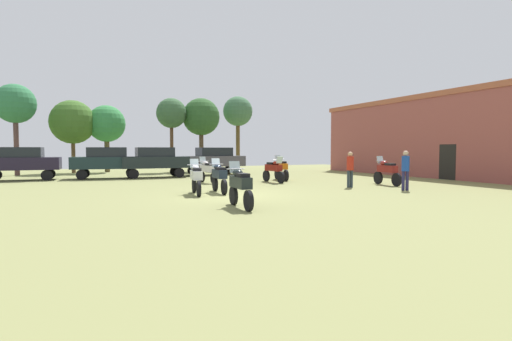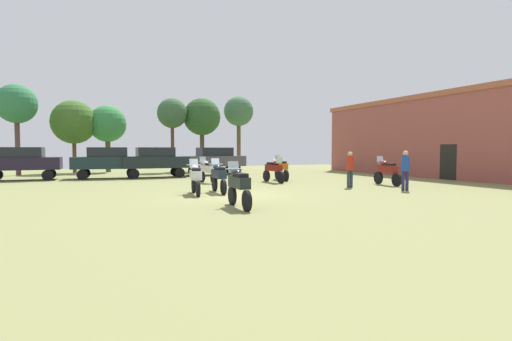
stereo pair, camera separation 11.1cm
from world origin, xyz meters
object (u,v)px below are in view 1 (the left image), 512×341
(motorcycle_5, at_px, (219,176))
(motorcycle_1, at_px, (387,171))
(person_2, at_px, (350,167))
(tree_6, at_px, (171,114))
(car_4, at_px, (21,161))
(tree_3, at_px, (15,105))
(car_2, at_px, (214,159))
(tree_7, at_px, (106,124))
(car_3, at_px, (155,160))
(motorcycle_7, at_px, (207,170))
(motorcycle_4, at_px, (196,177))
(motorcycle_8, at_px, (240,185))
(brick_building, at_px, (462,136))
(person_1, at_px, (405,167))
(motorcycle_6, at_px, (281,168))
(tree_5, at_px, (238,112))
(motorcycle_2, at_px, (274,170))
(car_1, at_px, (108,160))
(tree_8, at_px, (201,117))
(tree_4, at_px, (73,122))

(motorcycle_5, bearing_deg, motorcycle_1, 3.19)
(person_2, relative_size, tree_6, 0.29)
(motorcycle_5, height_order, car_4, car_4)
(tree_3, bearing_deg, car_2, -21.23)
(motorcycle_5, distance_m, tree_7, 18.94)
(car_3, height_order, tree_6, tree_6)
(motorcycle_7, height_order, tree_6, tree_6)
(motorcycle_1, bearing_deg, car_2, 121.37)
(motorcycle_5, relative_size, motorcycle_7, 1.03)
(motorcycle_4, xyz_separation_m, tree_7, (-2.45, 18.59, 3.21))
(motorcycle_8, height_order, person_2, person_2)
(brick_building, distance_m, person_1, 11.53)
(motorcycle_1, xyz_separation_m, motorcycle_4, (-10.26, -0.16, -0.02))
(motorcycle_8, bearing_deg, brick_building, 23.52)
(tree_3, height_order, tree_7, tree_3)
(motorcycle_6, height_order, person_1, person_1)
(brick_building, height_order, motorcycle_6, brick_building)
(car_4, xyz_separation_m, person_2, (15.39, -11.64, -0.14))
(motorcycle_6, distance_m, tree_5, 13.33)
(motorcycle_2, xyz_separation_m, motorcycle_7, (-3.51, 1.21, -0.02))
(motorcycle_4, height_order, car_1, car_1)
(brick_building, relative_size, person_2, 12.75)
(motorcycle_5, height_order, motorcycle_6, motorcycle_6)
(motorcycle_7, relative_size, motorcycle_8, 0.98)
(brick_building, distance_m, car_1, 23.58)
(tree_5, bearing_deg, person_2, -93.29)
(motorcycle_8, distance_m, car_2, 16.45)
(motorcycle_2, bearing_deg, car_2, -87.19)
(motorcycle_5, distance_m, tree_5, 19.53)
(motorcycle_4, distance_m, motorcycle_8, 4.17)
(person_1, bearing_deg, tree_7, 152.11)
(motorcycle_2, distance_m, tree_5, 14.71)
(car_3, bearing_deg, motorcycle_6, -129.92)
(motorcycle_2, bearing_deg, car_3, -55.75)
(motorcycle_4, xyz_separation_m, tree_6, (2.50, 16.82, 4.09))
(tree_7, bearing_deg, motorcycle_7, -71.33)
(brick_building, height_order, motorcycle_5, brick_building)
(motorcycle_7, distance_m, person_1, 10.31)
(tree_5, bearing_deg, brick_building, -54.43)
(motorcycle_4, relative_size, person_2, 1.22)
(car_4, xyz_separation_m, tree_8, (12.77, 5.46, 3.45))
(motorcycle_1, height_order, motorcycle_7, motorcycle_1)
(car_1, relative_size, tree_7, 0.82)
(motorcycle_8, xyz_separation_m, car_3, (-0.21, 14.90, 0.44))
(motorcycle_6, height_order, tree_5, tree_5)
(car_4, height_order, tree_5, tree_5)
(car_2, distance_m, tree_8, 6.30)
(motorcycle_6, xyz_separation_m, person_2, (0.98, -5.40, 0.29))
(motorcycle_8, xyz_separation_m, tree_4, (-5.27, 22.62, 3.28))
(car_3, relative_size, tree_4, 0.75)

